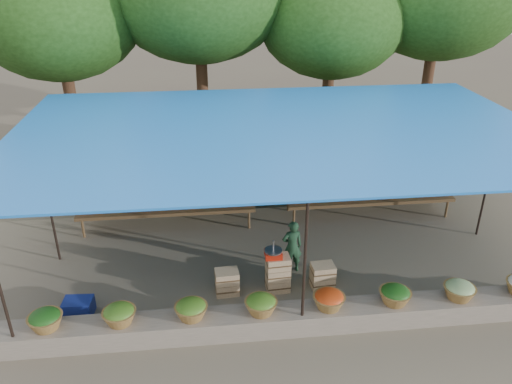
{
  "coord_description": "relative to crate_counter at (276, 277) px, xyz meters",
  "views": [
    {
      "loc": [
        -1.55,
        -9.61,
        6.06
      ],
      "look_at": [
        -0.46,
        0.2,
        1.3
      ],
      "focal_mm": 35.0,
      "sensor_mm": 36.0,
      "label": 1
    }
  ],
  "objects": [
    {
      "name": "ground",
      "position": [
        0.26,
        1.61,
        -0.31
      ],
      "size": [
        60.0,
        60.0,
        0.0
      ],
      "primitive_type": "plane",
      "color": "#66584B",
      "rests_on": "ground"
    },
    {
      "name": "stone_curb",
      "position": [
        0.26,
        -1.14,
        -0.11
      ],
      "size": [
        10.6,
        0.55,
        0.4
      ],
      "primitive_type": "cube",
      "color": "#676052",
      "rests_on": "ground"
    },
    {
      "name": "stall_canopy",
      "position": [
        0.26,
        1.66,
        2.37
      ],
      "size": [
        10.8,
        6.6,
        2.82
      ],
      "color": "black",
      "rests_on": "ground"
    },
    {
      "name": "produce_baskets",
      "position": [
        0.16,
        -1.14,
        0.25
      ],
      "size": [
        8.98,
        0.58,
        0.34
      ],
      "color": "brown",
      "rests_on": "stone_curb"
    },
    {
      "name": "netting_backdrop",
      "position": [
        0.26,
        4.76,
        0.94
      ],
      "size": [
        10.6,
        0.06,
        2.5
      ],
      "primitive_type": "cube",
      "color": "#1B4D1C",
      "rests_on": "ground"
    },
    {
      "name": "tree_row",
      "position": [
        0.76,
        7.69,
        4.39
      ],
      "size": [
        16.51,
        5.5,
        7.12
      ],
      "color": "#3C2015",
      "rests_on": "ground"
    },
    {
      "name": "fruit_table_left",
      "position": [
        -2.24,
        2.96,
        0.3
      ],
      "size": [
        4.21,
        0.95,
        0.93
      ],
      "color": "#4E391F",
      "rests_on": "ground"
    },
    {
      "name": "fruit_table_right",
      "position": [
        2.76,
        2.96,
        0.3
      ],
      "size": [
        4.21,
        0.95,
        0.93
      ],
      "color": "#4E391F",
      "rests_on": "ground"
    },
    {
      "name": "crate_counter",
      "position": [
        0.0,
        0.0,
        0.0
      ],
      "size": [
        2.37,
        0.37,
        0.77
      ],
      "color": "#9D7F5A",
      "rests_on": "ground"
    },
    {
      "name": "weighing_scale",
      "position": [
        -0.07,
        -0.0,
        0.55
      ],
      "size": [
        0.35,
        0.35,
        0.37
      ],
      "color": "red",
      "rests_on": "crate_counter"
    },
    {
      "name": "vendor_seated",
      "position": [
        0.41,
        0.62,
        0.28
      ],
      "size": [
        0.45,
        0.32,
        1.17
      ],
      "primitive_type": "imported",
      "rotation": [
        0.0,
        0.0,
        3.24
      ],
      "color": "#1B3B24",
      "rests_on": "ground"
    },
    {
      "name": "customer_left",
      "position": [
        -3.01,
        3.99,
        0.43
      ],
      "size": [
        0.81,
        0.68,
        1.48
      ],
      "primitive_type": "imported",
      "rotation": [
        0.0,
        0.0,
        0.19
      ],
      "color": "slate",
      "rests_on": "ground"
    },
    {
      "name": "customer_mid",
      "position": [
        1.9,
        4.18,
        0.63
      ],
      "size": [
        1.39,
        1.18,
        1.87
      ],
      "primitive_type": "imported",
      "rotation": [
        0.0,
        0.0,
        0.49
      ],
      "color": "slate",
      "rests_on": "ground"
    },
    {
      "name": "customer_right",
      "position": [
        3.7,
        3.85,
        0.43
      ],
      "size": [
        0.94,
        0.58,
        1.49
      ],
      "primitive_type": "imported",
      "rotation": [
        0.0,
        0.0,
        -0.27
      ],
      "color": "slate",
      "rests_on": "ground"
    },
    {
      "name": "blue_crate_back",
      "position": [
        -3.73,
        -0.34,
        -0.15
      ],
      "size": [
        0.55,
        0.41,
        0.32
      ],
      "primitive_type": "cube",
      "rotation": [
        0.0,
        0.0,
        -0.07
      ],
      "color": "navy",
      "rests_on": "ground"
    }
  ]
}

